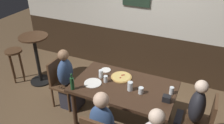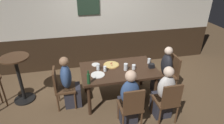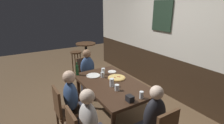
# 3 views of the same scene
# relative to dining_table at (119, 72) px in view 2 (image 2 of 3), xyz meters

# --- Properties ---
(ground_plane) EXTENTS (12.00, 12.00, 0.00)m
(ground_plane) POSITION_rel_dining_table_xyz_m (0.00, 0.00, -0.66)
(ground_plane) COLOR brown
(wall_back) EXTENTS (6.40, 0.13, 2.60)m
(wall_back) POSITION_rel_dining_table_xyz_m (-0.00, 1.65, 0.65)
(wall_back) COLOR #332316
(wall_back) RESTS_ON ground_plane
(dining_table) EXTENTS (1.57, 0.94, 0.74)m
(dining_table) POSITION_rel_dining_table_xyz_m (0.00, 0.00, 0.00)
(dining_table) COLOR #382316
(dining_table) RESTS_ON ground_plane
(chair_head_east) EXTENTS (0.40, 0.40, 0.88)m
(chair_head_east) POSITION_rel_dining_table_xyz_m (1.20, 0.00, -0.16)
(chair_head_east) COLOR #513521
(chair_head_east) RESTS_ON ground_plane
(chair_mid_near) EXTENTS (0.40, 0.40, 0.88)m
(chair_mid_near) POSITION_rel_dining_table_xyz_m (0.00, -0.89, -0.16)
(chair_mid_near) COLOR #513521
(chair_mid_near) RESTS_ON ground_plane
(chair_right_near) EXTENTS (0.40, 0.40, 0.88)m
(chair_right_near) POSITION_rel_dining_table_xyz_m (0.69, -0.89, -0.16)
(chair_right_near) COLOR #513521
(chair_right_near) RESTS_ON ground_plane
(chair_head_west) EXTENTS (0.40, 0.40, 0.88)m
(chair_head_west) POSITION_rel_dining_table_xyz_m (-1.20, 0.00, -0.16)
(chair_head_west) COLOR #513521
(chair_head_west) RESTS_ON ground_plane
(person_head_east) EXTENTS (0.37, 0.34, 1.13)m
(person_head_east) POSITION_rel_dining_table_xyz_m (1.04, 0.00, -0.18)
(person_head_east) COLOR #2D2D38
(person_head_east) RESTS_ON ground_plane
(person_mid_near) EXTENTS (0.34, 0.37, 1.13)m
(person_mid_near) POSITION_rel_dining_table_xyz_m (0.00, -0.72, -0.18)
(person_mid_near) COLOR #2D2D38
(person_mid_near) RESTS_ON ground_plane
(person_right_near) EXTENTS (0.34, 0.37, 1.12)m
(person_right_near) POSITION_rel_dining_table_xyz_m (0.69, -0.72, -0.19)
(person_right_near) COLOR #2D2D38
(person_right_near) RESTS_ON ground_plane
(person_head_west) EXTENTS (0.37, 0.34, 1.13)m
(person_head_west) POSITION_rel_dining_table_xyz_m (-1.04, 0.00, -0.18)
(person_head_west) COLOR #2D2D38
(person_head_west) RESTS_ON ground_plane
(pizza) EXTENTS (0.34, 0.34, 0.03)m
(pizza) POSITION_rel_dining_table_xyz_m (-0.12, 0.19, 0.09)
(pizza) COLOR tan
(pizza) RESTS_ON dining_table
(pint_glass_pale) EXTENTS (0.07, 0.07, 0.13)m
(pint_glass_pale) POSITION_rel_dining_table_xyz_m (-0.43, 0.06, 0.14)
(pint_glass_pale) COLOR silver
(pint_glass_pale) RESTS_ON dining_table
(pint_glass_stout) EXTENTS (0.07, 0.07, 0.11)m
(pint_glass_stout) POSITION_rel_dining_table_xyz_m (-0.30, -0.03, 0.13)
(pint_glass_stout) COLOR silver
(pint_glass_stout) RESTS_ON dining_table
(tumbler_short) EXTENTS (0.08, 0.08, 0.14)m
(tumbler_short) POSITION_rel_dining_table_xyz_m (0.12, -0.07, 0.14)
(tumbler_short) COLOR silver
(tumbler_short) RESTS_ON dining_table
(pint_glass_amber) EXTENTS (0.06, 0.06, 0.11)m
(pint_glass_amber) POSITION_rel_dining_table_xyz_m (0.70, 0.10, 0.13)
(pint_glass_amber) COLOR silver
(pint_glass_amber) RESTS_ON dining_table
(highball_clear) EXTENTS (0.08, 0.08, 0.10)m
(highball_clear) POSITION_rel_dining_table_xyz_m (0.29, -0.08, 0.13)
(highball_clear) COLOR silver
(highball_clear) RESTS_ON dining_table
(beer_bottle_green) EXTENTS (0.06, 0.06, 0.27)m
(beer_bottle_green) POSITION_rel_dining_table_xyz_m (-0.67, -0.40, 0.19)
(beer_bottle_green) COLOR #194723
(beer_bottle_green) RESTS_ON dining_table
(plate_white_large) EXTENTS (0.27, 0.27, 0.01)m
(plate_white_large) POSITION_rel_dining_table_xyz_m (-0.47, -0.14, 0.09)
(plate_white_large) COLOR white
(plate_white_large) RESTS_ON dining_table
(plate_white_small) EXTENTS (0.17, 0.17, 0.01)m
(plate_white_small) POSITION_rel_dining_table_xyz_m (-0.45, 0.28, 0.09)
(plate_white_small) COLOR white
(plate_white_small) RESTS_ON dining_table
(condiment_caddy) EXTENTS (0.11, 0.09, 0.09)m
(condiment_caddy) POSITION_rel_dining_table_xyz_m (0.68, -0.10, 0.13)
(condiment_caddy) COLOR black
(condiment_caddy) RESTS_ON dining_table
(side_bar_table) EXTENTS (0.56, 0.56, 1.05)m
(side_bar_table) POSITION_rel_dining_table_xyz_m (-2.04, 0.39, -0.04)
(side_bar_table) COLOR black
(side_bar_table) RESTS_ON ground_plane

